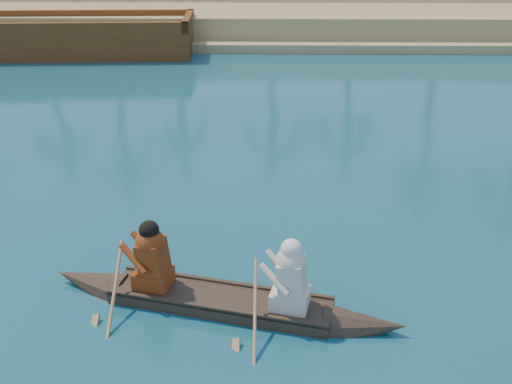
# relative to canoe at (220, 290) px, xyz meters

# --- Properties ---
(canoe) EXTENTS (5.49, 1.97, 1.51)m
(canoe) POSITION_rel_canoe_xyz_m (0.00, 0.00, 0.00)
(canoe) COLOR #3C3221
(canoe) RESTS_ON ground
(barge_mid) EXTENTS (11.10, 4.22, 1.82)m
(barge_mid) POSITION_rel_canoe_xyz_m (-7.98, 17.57, 0.35)
(barge_mid) COLOR brown
(barge_mid) RESTS_ON ground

